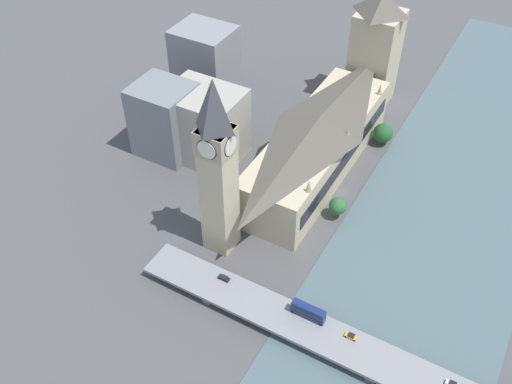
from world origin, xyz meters
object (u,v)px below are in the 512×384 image
object	(u,v)px
parliament_hall	(318,144)
road_bridge	(378,361)
car_northbound_lead	(351,336)
clock_tower	(217,166)
car_southbound_extra	(224,278)
car_northbound_mid	(453,384)
victoria_tower	(375,50)
double_decker_bus_rear	(308,311)

from	to	relation	value
parliament_hall	road_bridge	bearing A→B (deg)	126.37
road_bridge	car_northbound_lead	bearing A→B (deg)	-17.38
clock_tower	car_southbound_extra	xyz separation A→B (m)	(-11.38, 16.72, -32.35)
car_northbound_mid	victoria_tower	bearing A→B (deg)	-59.87
clock_tower	double_decker_bus_rear	distance (m)	54.73
car_northbound_lead	car_northbound_mid	size ratio (longest dim) A/B	0.96
double_decker_bus_rear	car_northbound_mid	size ratio (longest dim) A/B	2.86
parliament_hall	double_decker_bus_rear	world-z (taller)	parliament_hall
parliament_hall	victoria_tower	bearing A→B (deg)	-89.95
car_northbound_lead	victoria_tower	bearing A→B (deg)	-71.05
parliament_hall	car_southbound_extra	world-z (taller)	parliament_hall
car_northbound_lead	clock_tower	bearing A→B (deg)	-16.21
car_northbound_lead	car_southbound_extra	size ratio (longest dim) A/B	0.94
parliament_hall	car_southbound_extra	size ratio (longest dim) A/B	22.79
victoria_tower	parliament_hall	bearing A→B (deg)	90.05
road_bridge	car_northbound_lead	xyz separation A→B (m)	(10.08, -3.16, 1.54)
parliament_hall	car_southbound_extra	distance (m)	72.67
clock_tower	road_bridge	world-z (taller)	clock_tower
parliament_hall	car_northbound_mid	bearing A→B (deg)	136.68
clock_tower	car_southbound_extra	bearing A→B (deg)	124.24
road_bridge	double_decker_bus_rear	distance (m)	25.55
road_bridge	double_decker_bus_rear	size ratio (longest dim) A/B	14.42
victoria_tower	double_decker_bus_rear	distance (m)	136.91
victoria_tower	car_southbound_extra	world-z (taller)	victoria_tower
victoria_tower	clock_tower	bearing A→B (deg)	84.03
clock_tower	car_northbound_lead	size ratio (longest dim) A/B	18.31
victoria_tower	car_northbound_lead	world-z (taller)	victoria_tower
car_northbound_lead	car_northbound_mid	xyz separation A→B (m)	(-31.68, 0.51, -0.01)
car_northbound_lead	car_southbound_extra	distance (m)	46.18
road_bridge	car_southbound_extra	bearing A→B (deg)	-3.23
car_northbound_lead	car_southbound_extra	xyz separation A→B (m)	(46.18, -0.02, -0.03)
car_northbound_mid	car_southbound_extra	world-z (taller)	car_northbound_mid
victoria_tower	car_northbound_lead	distance (m)	141.70
parliament_hall	victoria_tower	world-z (taller)	victoria_tower
victoria_tower	road_bridge	size ratio (longest dim) A/B	0.35
clock_tower	car_northbound_lead	xyz separation A→B (m)	(-57.56, 16.74, -32.32)
road_bridge	car_northbound_mid	distance (m)	21.82
clock_tower	road_bridge	xyz separation A→B (m)	(-67.63, 19.89, -33.85)
parliament_hall	victoria_tower	distance (m)	61.70
clock_tower	car_northbound_lead	distance (m)	68.10
double_decker_bus_rear	car_southbound_extra	distance (m)	31.29
victoria_tower	car_northbound_lead	bearing A→B (deg)	108.95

